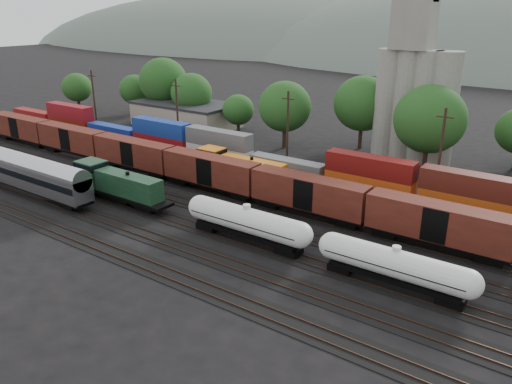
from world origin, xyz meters
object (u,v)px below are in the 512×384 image
Objects in this scene: passenger_coach at (27,172)px; grain_silo at (415,93)px; tank_car_a at (247,222)px; green_locomotive at (113,183)px; orange_locomotive at (235,167)px.

passenger_coach is 59.51m from grain_silo.
passenger_coach is (-33.16, -5.00, 0.84)m from tank_car_a.
green_locomotive is 0.99× the size of orange_locomotive.
grain_silo is (36.92, 46.00, 7.91)m from passenger_coach.
green_locomotive is 0.59× the size of grain_silo.
green_locomotive is at bearing -180.00° from tank_car_a.
tank_car_a is (21.76, 0.00, -0.10)m from green_locomotive.
passenger_coach is 28.42m from orange_locomotive.
tank_car_a is 0.55× the size of grain_silo.
tank_car_a is 19.84m from orange_locomotive.
grain_silo reaches higher than passenger_coach.
tank_car_a is at bearing 8.57° from passenger_coach.
orange_locomotive is at bearing -122.78° from grain_silo.
passenger_coach is 0.83× the size of grain_silo.
passenger_coach is at bearing -171.43° from tank_car_a.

